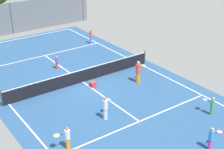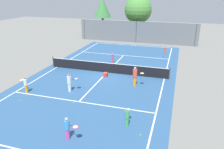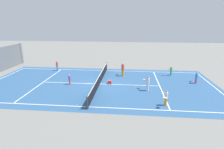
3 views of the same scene
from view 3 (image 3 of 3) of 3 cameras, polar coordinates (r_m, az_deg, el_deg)
ground_plane at (r=19.95m, az=-3.84°, el=-2.98°), size 80.00×80.00×0.00m
court_surface at (r=19.95m, az=-3.84°, el=-2.97°), size 13.00×25.00×0.01m
tennis_net at (r=19.79m, az=-3.87°, el=-1.58°), size 11.90×0.10×1.10m
player_0 at (r=20.15m, az=-13.10°, el=-1.49°), size 0.24×0.24×1.10m
player_1 at (r=18.18m, az=11.05°, el=-2.70°), size 0.84×0.71×1.46m
player_2 at (r=21.96m, az=24.80°, el=-0.81°), size 0.86×0.41×1.31m
player_3 at (r=23.91m, az=17.86°, el=1.12°), size 0.36×0.83×1.18m
player_4 at (r=15.45m, az=16.46°, el=-6.96°), size 0.85×0.55×1.30m
player_5 at (r=26.18m, az=-16.74°, el=2.62°), size 0.28×0.28×1.29m
player_6 at (r=22.55m, az=3.38°, el=1.63°), size 0.94×0.46×1.66m
ball_crate at (r=19.93m, az=-0.76°, el=-2.40°), size 0.36×0.40×0.43m
tennis_ball_0 at (r=21.85m, az=-0.88°, el=-1.09°), size 0.07×0.07×0.07m
tennis_ball_1 at (r=25.11m, az=18.93°, el=0.35°), size 0.07×0.07×0.07m
tennis_ball_2 at (r=15.45m, az=-10.82°, el=-9.17°), size 0.07×0.07×0.07m
tennis_ball_3 at (r=16.46m, az=20.64°, el=-8.34°), size 0.07×0.07×0.07m
tennis_ball_5 at (r=19.76m, az=15.65°, el=-3.67°), size 0.07×0.07×0.07m
tennis_ball_6 at (r=20.06m, az=-5.24°, el=-2.80°), size 0.07×0.07×0.07m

